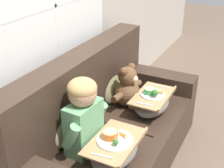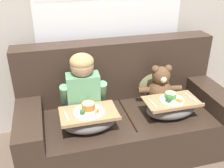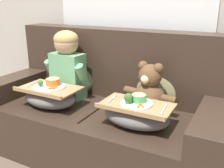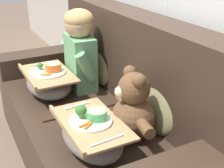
{
  "view_description": "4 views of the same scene",
  "coord_description": "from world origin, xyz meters",
  "px_view_note": "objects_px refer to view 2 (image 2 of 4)",
  "views": [
    {
      "loc": [
        -1.91,
        -0.94,
        1.86
      ],
      "look_at": [
        0.08,
        0.08,
        0.75
      ],
      "focal_mm": 50.0,
      "sensor_mm": 36.0,
      "label": 1
    },
    {
      "loc": [
        -0.65,
        -1.93,
        1.73
      ],
      "look_at": [
        -0.11,
        0.05,
        0.69
      ],
      "focal_mm": 42.0,
      "sensor_mm": 36.0,
      "label": 2
    },
    {
      "loc": [
        0.96,
        -1.65,
        1.23
      ],
      "look_at": [
        0.1,
        0.0,
        0.62
      ],
      "focal_mm": 42.0,
      "sensor_mm": 36.0,
      "label": 3
    },
    {
      "loc": [
        1.6,
        -0.69,
        1.37
      ],
      "look_at": [
        0.14,
        0.06,
        0.64
      ],
      "focal_mm": 50.0,
      "sensor_mm": 36.0,
      "label": 4
    }
  ],
  "objects_px": {
    "throw_pillow_behind_child": "(81,87)",
    "lap_tray_teddy": "(171,107)",
    "couch": "(123,113)",
    "lap_tray_child": "(89,120)",
    "child_figure": "(83,82)",
    "teddy_bear": "(160,87)",
    "throw_pillow_behind_teddy": "(153,79)"
  },
  "relations": [
    {
      "from": "throw_pillow_behind_child",
      "to": "lap_tray_teddy",
      "type": "relative_size",
      "value": 0.81
    },
    {
      "from": "couch",
      "to": "lap_tray_child",
      "type": "bearing_deg",
      "value": -145.72
    },
    {
      "from": "throw_pillow_behind_child",
      "to": "child_figure",
      "type": "bearing_deg",
      "value": -90.02
    },
    {
      "from": "couch",
      "to": "teddy_bear",
      "type": "relative_size",
      "value": 4.51
    },
    {
      "from": "child_figure",
      "to": "lap_tray_teddy",
      "type": "relative_size",
      "value": 1.22
    },
    {
      "from": "lap_tray_child",
      "to": "throw_pillow_behind_teddy",
      "type": "bearing_deg",
      "value": 29.65
    },
    {
      "from": "child_figure",
      "to": "teddy_bear",
      "type": "xyz_separation_m",
      "value": [
        0.73,
        -0.0,
        -0.15
      ]
    },
    {
      "from": "couch",
      "to": "throw_pillow_behind_teddy",
      "type": "bearing_deg",
      "value": 24.55
    },
    {
      "from": "couch",
      "to": "throw_pillow_behind_child",
      "type": "relative_size",
      "value": 4.98
    },
    {
      "from": "couch",
      "to": "child_figure",
      "type": "distance_m",
      "value": 0.53
    },
    {
      "from": "lap_tray_teddy",
      "to": "couch",
      "type": "bearing_deg",
      "value": 145.61
    },
    {
      "from": "couch",
      "to": "throw_pillow_behind_child",
      "type": "distance_m",
      "value": 0.47
    },
    {
      "from": "throw_pillow_behind_teddy",
      "to": "teddy_bear",
      "type": "bearing_deg",
      "value": -90.26
    },
    {
      "from": "throw_pillow_behind_child",
      "to": "lap_tray_child",
      "type": "distance_m",
      "value": 0.43
    },
    {
      "from": "child_figure",
      "to": "teddy_bear",
      "type": "bearing_deg",
      "value": -0.34
    },
    {
      "from": "throw_pillow_behind_child",
      "to": "child_figure",
      "type": "relative_size",
      "value": 0.67
    },
    {
      "from": "throw_pillow_behind_teddy",
      "to": "teddy_bear",
      "type": "distance_m",
      "value": 0.18
    },
    {
      "from": "lap_tray_child",
      "to": "lap_tray_teddy",
      "type": "xyz_separation_m",
      "value": [
        0.73,
        -0.0,
        -0.0
      ]
    },
    {
      "from": "couch",
      "to": "lap_tray_child",
      "type": "xyz_separation_m",
      "value": [
        -0.37,
        -0.25,
        0.15
      ]
    },
    {
      "from": "child_figure",
      "to": "lap_tray_child",
      "type": "bearing_deg",
      "value": -89.99
    },
    {
      "from": "couch",
      "to": "throw_pillow_behind_teddy",
      "type": "distance_m",
      "value": 0.47
    },
    {
      "from": "throw_pillow_behind_child",
      "to": "child_figure",
      "type": "xyz_separation_m",
      "value": [
        -0.0,
        -0.17,
        0.14
      ]
    },
    {
      "from": "child_figure",
      "to": "lap_tray_child",
      "type": "height_order",
      "value": "child_figure"
    },
    {
      "from": "lap_tray_teddy",
      "to": "throw_pillow_behind_child",
      "type": "bearing_deg",
      "value": 150.29
    },
    {
      "from": "couch",
      "to": "throw_pillow_behind_teddy",
      "type": "height_order",
      "value": "couch"
    },
    {
      "from": "teddy_bear",
      "to": "throw_pillow_behind_teddy",
      "type": "bearing_deg",
      "value": 89.74
    },
    {
      "from": "throw_pillow_behind_child",
      "to": "child_figure",
      "type": "distance_m",
      "value": 0.22
    },
    {
      "from": "child_figure",
      "to": "throw_pillow_behind_child",
      "type": "bearing_deg",
      "value": 89.98
    },
    {
      "from": "lap_tray_child",
      "to": "lap_tray_teddy",
      "type": "distance_m",
      "value": 0.73
    },
    {
      "from": "throw_pillow_behind_child",
      "to": "teddy_bear",
      "type": "xyz_separation_m",
      "value": [
        0.73,
        -0.18,
        -0.01
      ]
    },
    {
      "from": "couch",
      "to": "throw_pillow_behind_child",
      "type": "height_order",
      "value": "couch"
    },
    {
      "from": "couch",
      "to": "lap_tray_child",
      "type": "distance_m",
      "value": 0.47
    }
  ]
}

